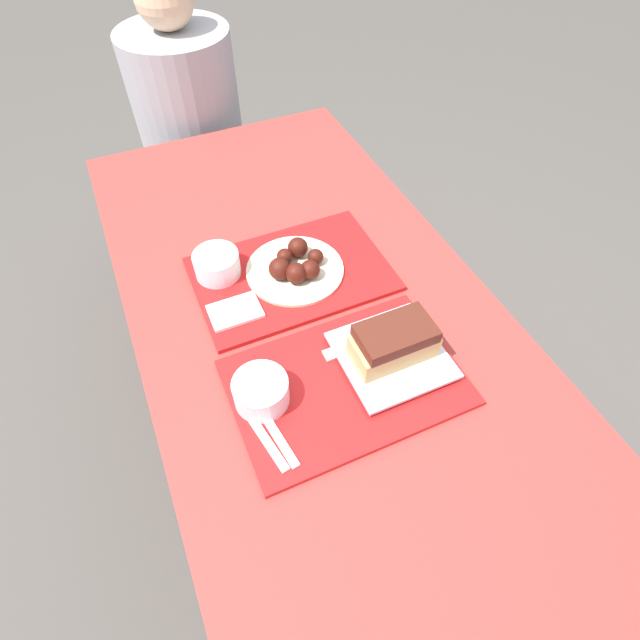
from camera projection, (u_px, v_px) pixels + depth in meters
The scene contains 14 objects.
ground_plane at pixel (323, 464), 1.65m from camera, with size 12.00×12.00×0.00m, color #4C4742.
picnic_table at pixel (324, 351), 1.16m from camera, with size 0.78×1.73×0.74m.
picnic_bench_far at pixel (213, 192), 2.00m from camera, with size 0.74×0.28×0.43m.
tray_near at pixel (346, 382), 0.98m from camera, with size 0.45×0.30×0.01m.
tray_far at pixel (292, 274), 1.17m from camera, with size 0.45×0.30×0.01m.
bowl_coleslaw_near at pixel (261, 390), 0.93m from camera, with size 0.11×0.11×0.06m.
brisket_sandwich_plate at pixel (393, 347), 0.98m from camera, with size 0.21×0.21×0.10m.
plastic_fork_near at pixel (262, 434), 0.90m from camera, with size 0.05×0.17×0.00m.
plastic_knife_near at pixel (273, 429), 0.91m from camera, with size 0.04×0.17×0.00m.
condiment_packet at pixel (332, 354), 1.02m from camera, with size 0.04×0.03×0.01m.
bowl_coleslaw_far at pixel (217, 263), 1.14m from camera, with size 0.11×0.11×0.06m.
wings_plate_far at pixel (295, 266), 1.15m from camera, with size 0.23×0.23×0.06m.
napkin_far at pixel (235, 311), 1.09m from camera, with size 0.11×0.08×0.01m.
person_seated_across at pixel (187, 106), 1.71m from camera, with size 0.36×0.36×0.71m.
Camera 1 is at (-0.28, -0.62, 1.58)m, focal length 28.00 mm.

